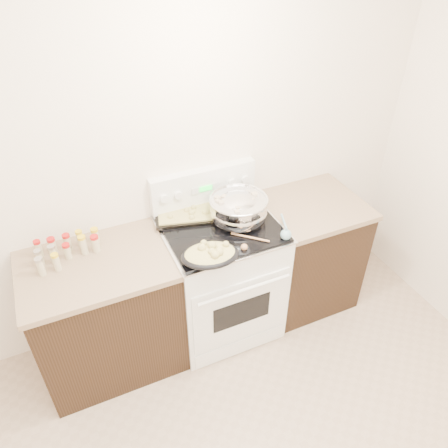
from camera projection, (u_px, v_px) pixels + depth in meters
room_shell at (306, 316)px, 1.29m from camera, size 4.10×3.60×2.75m
counter_left at (107, 314)px, 2.92m from camera, size 0.93×0.67×0.92m
counter_right at (305, 252)px, 3.43m from camera, size 0.73×0.67×0.92m
kitchen_range at (221, 276)px, 3.17m from camera, size 0.78×0.73×1.22m
mixing_bowl at (238, 209)px, 2.90m from camera, size 0.49×0.49×0.23m
roasting_pan at (210, 254)px, 2.60m from camera, size 0.39×0.31×0.12m
baking_sheet at (185, 213)px, 2.99m from camera, size 0.47×0.38×0.06m
wooden_spoon at (246, 243)px, 2.74m from camera, size 0.20×0.19×0.04m
blue_ladle at (286, 233)px, 2.79m from camera, size 0.13×0.25×0.09m
spice_jars at (65, 249)px, 2.66m from camera, size 0.39×0.22×0.13m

